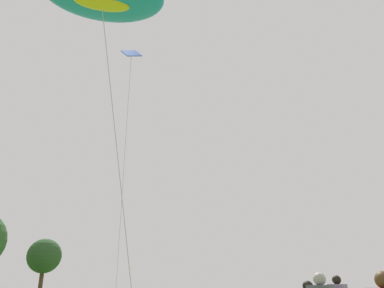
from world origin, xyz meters
The scene contains 2 objects.
small_kite_triangle_green centered at (0.84, 11.70, 11.02)m, with size 3.32×4.37×12.14m.
tree_oak_right centered at (23.36, 62.11, 6.06)m, with size 5.62×5.62×8.91m.
Camera 1 is at (-8.68, -1.00, 1.43)m, focal length 35.51 mm.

